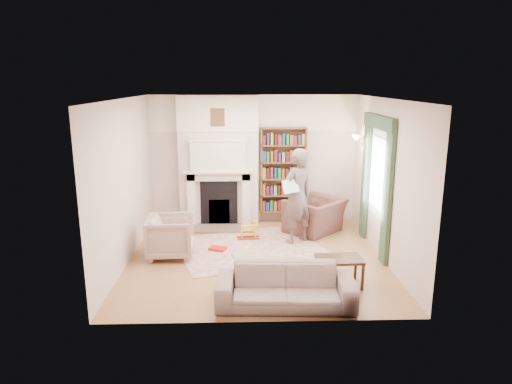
{
  "coord_description": "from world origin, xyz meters",
  "views": [
    {
      "loc": [
        -0.24,
        -7.67,
        3.09
      ],
      "look_at": [
        0.0,
        0.25,
        1.15
      ],
      "focal_mm": 32.0,
      "sensor_mm": 36.0,
      "label": 1
    }
  ],
  "objects_px": {
    "bookcase": "(283,170)",
    "coffee_table": "(339,272)",
    "armchair_reading": "(315,216)",
    "paraffin_heater": "(172,222)",
    "rocking_horse": "(248,230)",
    "sofa": "(285,286)",
    "armchair_left": "(171,236)",
    "man_reading": "(297,196)"
  },
  "relations": [
    {
      "from": "bookcase",
      "to": "paraffin_heater",
      "type": "distance_m",
      "value": 2.64
    },
    {
      "from": "bookcase",
      "to": "coffee_table",
      "type": "height_order",
      "value": "bookcase"
    },
    {
      "from": "armchair_left",
      "to": "paraffin_heater",
      "type": "xyz_separation_m",
      "value": [
        -0.16,
        1.17,
        -0.1
      ]
    },
    {
      "from": "bookcase",
      "to": "paraffin_heater",
      "type": "height_order",
      "value": "bookcase"
    },
    {
      "from": "bookcase",
      "to": "man_reading",
      "type": "distance_m",
      "value": 1.37
    },
    {
      "from": "sofa",
      "to": "paraffin_heater",
      "type": "distance_m",
      "value": 3.7
    },
    {
      "from": "armchair_left",
      "to": "coffee_table",
      "type": "distance_m",
      "value": 3.06
    },
    {
      "from": "man_reading",
      "to": "paraffin_heater",
      "type": "distance_m",
      "value": 2.63
    },
    {
      "from": "paraffin_heater",
      "to": "rocking_horse",
      "type": "bearing_deg",
      "value": -11.75
    },
    {
      "from": "armchair_reading",
      "to": "armchair_left",
      "type": "bearing_deg",
      "value": -20.03
    },
    {
      "from": "coffee_table",
      "to": "paraffin_heater",
      "type": "relative_size",
      "value": 1.27
    },
    {
      "from": "armchair_left",
      "to": "man_reading",
      "type": "distance_m",
      "value": 2.5
    },
    {
      "from": "bookcase",
      "to": "armchair_reading",
      "type": "distance_m",
      "value": 1.26
    },
    {
      "from": "bookcase",
      "to": "coffee_table",
      "type": "relative_size",
      "value": 2.64
    },
    {
      "from": "armchair_left",
      "to": "man_reading",
      "type": "relative_size",
      "value": 0.44
    },
    {
      "from": "paraffin_heater",
      "to": "armchair_left",
      "type": "bearing_deg",
      "value": -82.46
    },
    {
      "from": "armchair_reading",
      "to": "sofa",
      "type": "distance_m",
      "value": 3.29
    },
    {
      "from": "bookcase",
      "to": "rocking_horse",
      "type": "xyz_separation_m",
      "value": [
        -0.78,
        -1.15,
        -0.98
      ]
    },
    {
      "from": "bookcase",
      "to": "armchair_left",
      "type": "relative_size",
      "value": 2.26
    },
    {
      "from": "man_reading",
      "to": "rocking_horse",
      "type": "relative_size",
      "value": 4.18
    },
    {
      "from": "armchair_left",
      "to": "sofa",
      "type": "relative_size",
      "value": 0.42
    },
    {
      "from": "armchair_reading",
      "to": "paraffin_heater",
      "type": "xyz_separation_m",
      "value": [
        -2.95,
        -0.08,
        -0.08
      ]
    },
    {
      "from": "coffee_table",
      "to": "armchair_left",
      "type": "bearing_deg",
      "value": 152.73
    },
    {
      "from": "paraffin_heater",
      "to": "rocking_horse",
      "type": "height_order",
      "value": "paraffin_heater"
    },
    {
      "from": "armchair_reading",
      "to": "coffee_table",
      "type": "height_order",
      "value": "armchair_reading"
    },
    {
      "from": "man_reading",
      "to": "armchair_left",
      "type": "bearing_deg",
      "value": -19.18
    },
    {
      "from": "bookcase",
      "to": "man_reading",
      "type": "xyz_separation_m",
      "value": [
        0.16,
        -1.34,
        -0.25
      ]
    },
    {
      "from": "armchair_left",
      "to": "man_reading",
      "type": "bearing_deg",
      "value": -76.59
    },
    {
      "from": "armchair_left",
      "to": "sofa",
      "type": "xyz_separation_m",
      "value": [
        1.89,
        -1.91,
        -0.09
      ]
    },
    {
      "from": "man_reading",
      "to": "bookcase",
      "type": "bearing_deg",
      "value": -118.11
    },
    {
      "from": "bookcase",
      "to": "armchair_left",
      "type": "bearing_deg",
      "value": -137.54
    },
    {
      "from": "bookcase",
      "to": "armchair_reading",
      "type": "xyz_separation_m",
      "value": [
        0.61,
        -0.74,
        -0.82
      ]
    },
    {
      "from": "sofa",
      "to": "coffee_table",
      "type": "height_order",
      "value": "sofa"
    },
    {
      "from": "armchair_reading",
      "to": "paraffin_heater",
      "type": "bearing_deg",
      "value": -42.66
    },
    {
      "from": "coffee_table",
      "to": "bookcase",
      "type": "bearing_deg",
      "value": 97.9
    },
    {
      "from": "armchair_reading",
      "to": "rocking_horse",
      "type": "xyz_separation_m",
      "value": [
        -1.39,
        -0.41,
        -0.16
      ]
    },
    {
      "from": "sofa",
      "to": "coffee_table",
      "type": "xyz_separation_m",
      "value": [
        0.88,
        0.61,
        -0.06
      ]
    },
    {
      "from": "armchair_left",
      "to": "coffee_table",
      "type": "bearing_deg",
      "value": -117.38
    },
    {
      "from": "armchair_reading",
      "to": "paraffin_heater",
      "type": "distance_m",
      "value": 2.95
    },
    {
      "from": "man_reading",
      "to": "coffee_table",
      "type": "relative_size",
      "value": 2.66
    },
    {
      "from": "armchair_reading",
      "to": "rocking_horse",
      "type": "relative_size",
      "value": 2.46
    },
    {
      "from": "armchair_reading",
      "to": "armchair_left",
      "type": "distance_m",
      "value": 3.06
    }
  ]
}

